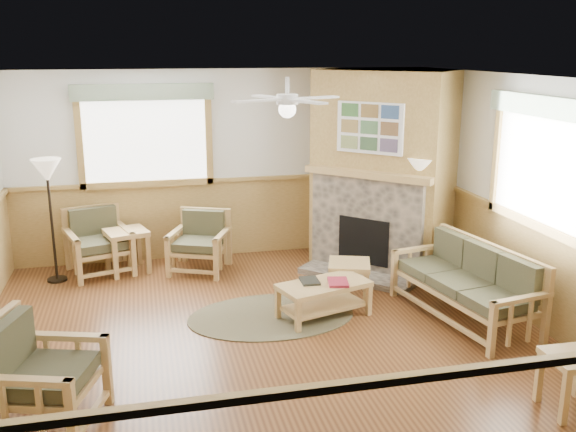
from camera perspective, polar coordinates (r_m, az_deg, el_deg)
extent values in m
cube|color=brown|center=(6.89, -1.96, -11.00)|extent=(6.00, 6.00, 0.01)
cube|color=white|center=(6.20, -2.19, 12.10)|extent=(6.00, 6.00, 0.01)
cube|color=white|center=(9.31, -5.62, 4.59)|extent=(6.00, 0.02, 2.70)
cube|color=white|center=(3.69, 7.10, -11.78)|extent=(6.00, 0.02, 2.70)
cube|color=white|center=(7.56, 20.86, 1.28)|extent=(0.02, 6.00, 2.70)
cylinder|color=brown|center=(7.44, -1.48, -8.87)|extent=(2.24, 2.24, 0.01)
cube|color=maroon|center=(7.27, 4.48, -5.77)|extent=(0.28, 0.34, 0.03)
cube|color=black|center=(7.30, 1.93, -5.69)|extent=(0.21, 0.28, 0.03)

